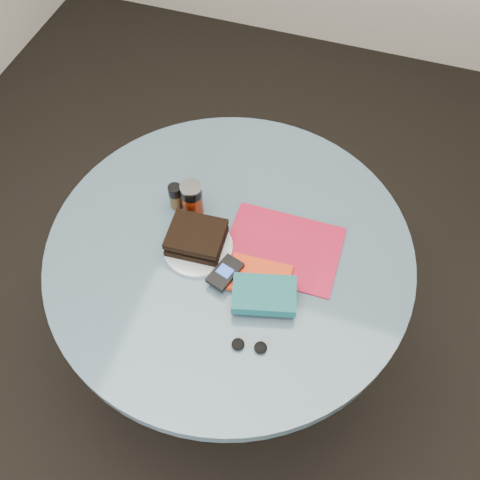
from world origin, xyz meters
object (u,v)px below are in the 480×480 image
(mp3_player, at_px, (225,273))
(headphones, at_px, (249,346))
(magazine, at_px, (283,248))
(plate, at_px, (198,247))
(soda_can, at_px, (192,199))
(sandwich, at_px, (196,238))
(novel, at_px, (264,295))
(red_book, at_px, (259,277))
(table, at_px, (230,277))
(pepper_grinder, at_px, (176,197))

(mp3_player, bearing_deg, headphones, -54.27)
(headphones, bearing_deg, magazine, 89.95)
(plate, distance_m, soda_can, 0.14)
(sandwich, distance_m, soda_can, 0.12)
(plate, bearing_deg, mp3_player, -32.59)
(soda_can, bearing_deg, sandwich, -63.95)
(novel, distance_m, headphones, 0.13)
(sandwich, xyz_separation_m, magazine, (0.22, 0.06, -0.04))
(magazine, bearing_deg, red_book, -107.49)
(plate, distance_m, magazine, 0.23)
(table, xyz_separation_m, red_book, (0.10, -0.07, 0.18))
(soda_can, height_order, magazine, soda_can)
(pepper_grinder, bearing_deg, magazine, -8.03)
(sandwich, relative_size, soda_can, 1.39)
(pepper_grinder, relative_size, magazine, 0.28)
(novel, bearing_deg, red_book, 104.65)
(table, height_order, headphones, headphones)
(plate, bearing_deg, headphones, -46.27)
(novel, bearing_deg, sandwich, 139.96)
(mp3_player, bearing_deg, table, 102.09)
(sandwich, relative_size, pepper_grinder, 1.81)
(table, height_order, red_book, red_book)
(sandwich, height_order, headphones, sandwich)
(pepper_grinder, bearing_deg, headphones, -46.56)
(plate, bearing_deg, novel, -24.39)
(mp3_player, bearing_deg, novel, -16.25)
(red_book, height_order, mp3_player, mp3_player)
(sandwich, distance_m, mp3_player, 0.13)
(sandwich, relative_size, red_book, 0.96)
(pepper_grinder, bearing_deg, soda_can, -3.32)
(plate, xyz_separation_m, magazine, (0.22, 0.07, -0.00))
(red_book, xyz_separation_m, mp3_player, (-0.08, -0.02, 0.01))
(sandwich, xyz_separation_m, novel, (0.22, -0.11, -0.00))
(sandwich, height_order, novel, sandwich)
(novel, height_order, headphones, novel)
(table, xyz_separation_m, headphones, (0.14, -0.26, 0.17))
(table, xyz_separation_m, magazine, (0.14, 0.04, 0.17))
(soda_can, xyz_separation_m, novel, (0.27, -0.21, -0.02))
(soda_can, bearing_deg, plate, -63.44)
(table, height_order, novel, novel)
(plate, xyz_separation_m, mp3_player, (0.10, -0.06, 0.02))
(table, relative_size, magazine, 3.27)
(sandwich, height_order, pepper_grinder, pepper_grinder)
(magazine, bearing_deg, table, -164.35)
(pepper_grinder, distance_m, headphones, 0.47)
(mp3_player, distance_m, headphones, 0.20)
(headphones, bearing_deg, mp3_player, 125.73)
(table, relative_size, red_book, 6.22)
(pepper_grinder, bearing_deg, novel, -33.45)
(sandwich, relative_size, novel, 0.97)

